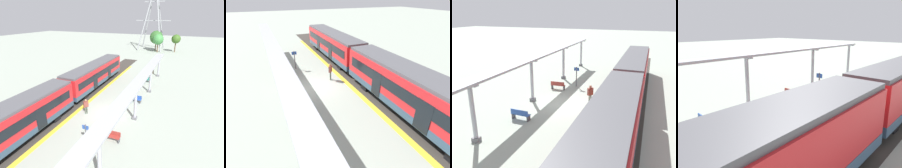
{
  "view_description": "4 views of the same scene",
  "coord_description": "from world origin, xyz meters",
  "views": [
    {
      "loc": [
        6.84,
        -14.52,
        9.94
      ],
      "look_at": [
        -0.93,
        3.51,
        2.07
      ],
      "focal_mm": 27.05,
      "sensor_mm": 36.0,
      "label": 1
    },
    {
      "loc": [
        4.06,
        14.8,
        8.09
      ],
      "look_at": [
        -1.0,
        3.4,
        1.72
      ],
      "focal_mm": 28.59,
      "sensor_mm": 36.0,
      "label": 2
    },
    {
      "loc": [
        -6.65,
        17.3,
        7.88
      ],
      "look_at": [
        0.41,
        -0.97,
        1.6
      ],
      "focal_mm": 36.36,
      "sensor_mm": 36.0,
      "label": 3
    },
    {
      "loc": [
        -9.33,
        9.23,
        5.75
      ],
      "look_at": [
        0.42,
        -1.49,
        2.02
      ],
      "focal_mm": 34.71,
      "sensor_mm": 36.0,
      "label": 4
    }
  ],
  "objects": [
    {
      "name": "platform_info_sign",
      "position": [
        0.64,
        -5.36,
        1.33
      ],
      "size": [
        0.56,
        0.1,
        2.2
      ],
      "color": "#4C4C51",
      "rests_on": "ground"
    },
    {
      "name": "train_near_carriage",
      "position": [
        -5.13,
        -7.74,
        1.83
      ],
      "size": [
        2.65,
        14.01,
        3.48
      ],
      "color": "red",
      "rests_on": "ground"
    },
    {
      "name": "bench_far_end",
      "position": [
        2.16,
        -3.71,
        0.44
      ],
      "size": [
        1.51,
        0.49,
        0.86
      ],
      "color": "maroon",
      "rests_on": "ground"
    },
    {
      "name": "canopy_pillar_nearest",
      "position": [
        3.08,
        -14.99,
        1.95
      ],
      "size": [
        1.1,
        0.44,
        3.84
      ],
      "color": "slate",
      "rests_on": "ground"
    },
    {
      "name": "tactile_edge_strip",
      "position": [
        -3.29,
        0.0,
        0.0
      ],
      "size": [
        0.49,
        38.45,
        0.01
      ],
      "primitive_type": "cube",
      "color": "gold",
      "rests_on": "ground"
    },
    {
      "name": "canopy_pillar_second",
      "position": [
        3.08,
        -7.71,
        1.95
      ],
      "size": [
        1.1,
        0.44,
        3.84
      ],
      "color": "slate",
      "rests_on": "ground"
    },
    {
      "name": "trackbed",
      "position": [
        -5.13,
        0.0,
        0.0
      ],
      "size": [
        3.2,
        50.45,
        0.01
      ],
      "primitive_type": "cube",
      "color": "#38332D",
      "rests_on": "ground"
    },
    {
      "name": "bench_mid_platform",
      "position": [
        2.08,
        3.91,
        0.44
      ],
      "size": [
        1.51,
        0.49,
        0.86
      ],
      "color": "#274B9C",
      "rests_on": "ground"
    },
    {
      "name": "ground_plane",
      "position": [
        0.0,
        0.0,
        0.0
      ],
      "size": [
        176.0,
        176.0,
        0.0
      ],
      "primitive_type": "plane",
      "color": "#98A294"
    },
    {
      "name": "train_far_carriage",
      "position": [
        -5.13,
        6.84,
        1.83
      ],
      "size": [
        2.65,
        14.01,
        3.48
      ],
      "color": "red",
      "rests_on": "ground"
    },
    {
      "name": "canopy_pillar_fourth",
      "position": [
        3.08,
        7.54,
        1.95
      ],
      "size": [
        1.1,
        0.44,
        3.84
      ],
      "color": "slate",
      "rests_on": "ground"
    },
    {
      "name": "canopy_beam",
      "position": [
        3.08,
        -0.06,
        3.92
      ],
      "size": [
        1.2,
        30.67,
        0.16
      ],
      "primitive_type": "cube",
      "color": "#A8AAB2",
      "rests_on": "canopy_pillar_nearest"
    },
    {
      "name": "canopy_pillar_third",
      "position": [
        3.08,
        0.13,
        1.95
      ],
      "size": [
        1.1,
        0.44,
        3.84
      ],
      "color": "slate",
      "rests_on": "ground"
    },
    {
      "name": "passenger_waiting_near_edge",
      "position": [
        -2.07,
        -0.95,
        1.11
      ],
      "size": [
        0.49,
        0.55,
        1.78
      ],
      "color": "#505F4D",
      "rests_on": "ground"
    }
  ]
}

